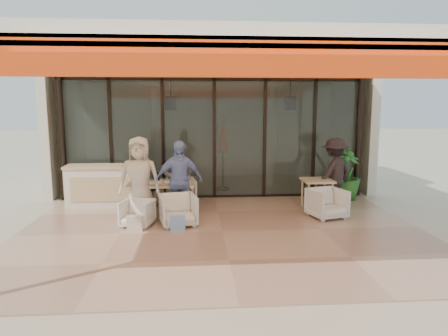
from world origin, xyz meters
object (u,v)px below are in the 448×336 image
object	(u,v)px
chair_far_right	(181,190)
diner_grey	(180,176)
diner_cream	(140,179)
diner_navy	(145,179)
chair_far_left	(148,192)
chair_near_left	(137,212)
standing_woman	(334,173)
host_counter	(105,185)
side_chair	(327,202)
chair_near_right	(178,209)
diner_periwinkle	(179,180)
potted_palm	(346,174)
side_table	(317,184)
dining_table	(161,185)

from	to	relation	value
chair_far_right	diner_grey	xyz separation A→B (m)	(0.00, -0.50, 0.44)
diner_cream	diner_navy	bearing A→B (deg)	94.98
chair_far_left	chair_near_left	bearing A→B (deg)	108.70
diner_navy	standing_woman	world-z (taller)	standing_woman
host_counter	side_chair	xyz separation A→B (m)	(5.14, -1.46, -0.16)
chair_near_right	diner_grey	distance (m)	1.47
diner_periwinkle	potted_palm	xyz separation A→B (m)	(4.33, 1.51, -0.16)
chair_near_left	side_table	size ratio (longest dim) A/B	0.83
diner_navy	diner_cream	world-z (taller)	diner_cream
host_counter	standing_woman	size ratio (longest dim) A/B	1.08
chair_near_right	diner_grey	bearing A→B (deg)	77.90
dining_table	chair_far_right	size ratio (longest dim) A/B	2.06
diner_periwinkle	diner_navy	bearing A→B (deg)	122.21
diner_grey	diner_cream	size ratio (longest dim) A/B	0.88
chair_near_right	standing_woman	size ratio (longest dim) A/B	0.43
standing_woman	chair_near_right	bearing A→B (deg)	-13.99
chair_near_right	standing_woman	distance (m)	4.04
host_counter	diner_navy	xyz separation A→B (m)	(1.04, -0.38, 0.23)
chair_near_left	side_table	world-z (taller)	side_table
side_table	side_chair	xyz separation A→B (m)	(0.00, -0.75, -0.27)
standing_woman	potted_palm	size ratio (longest dim) A/B	1.20
diner_periwinkle	standing_woman	bearing A→B (deg)	1.86
host_counter	diner_periwinkle	bearing A→B (deg)	-34.35
chair_near_left	chair_far_right	bearing A→B (deg)	80.57
dining_table	side_table	xyz separation A→B (m)	(3.69, 0.12, -0.05)
chair_near_right	side_table	bearing A→B (deg)	6.06
diner_cream	chair_near_right	bearing A→B (deg)	-25.78
chair_far_right	side_table	world-z (taller)	side_table
chair_far_left	chair_far_right	xyz separation A→B (m)	(0.84, 0.00, 0.04)
chair_near_left	potted_palm	distance (m)	5.56
host_counter	dining_table	world-z (taller)	host_counter
dining_table	chair_far_left	size ratio (longest dim) A/B	2.32
host_counter	diner_navy	bearing A→B (deg)	-20.25
host_counter	diner_grey	distance (m)	1.93
chair_near_right	diner_grey	world-z (taller)	diner_grey
side_table	standing_woman	size ratio (longest dim) A/B	0.44
chair_near_right	dining_table	bearing A→B (deg)	102.03
chair_far_left	potted_palm	xyz separation A→B (m)	(5.17, 0.11, 0.39)
chair_far_left	potted_palm	bearing A→B (deg)	-160.10
chair_near_left	side_chair	size ratio (longest dim) A/B	0.84
chair_near_right	diner_periwinkle	distance (m)	0.71
host_counter	chair_far_left	distance (m)	1.06
diner_navy	side_table	bearing A→B (deg)	-166.70
host_counter	side_table	size ratio (longest dim) A/B	2.48
dining_table	chair_far_left	distance (m)	1.09
side_chair	potted_palm	distance (m)	2.02
potted_palm	dining_table	bearing A→B (deg)	-167.53
chair_far_right	side_table	distance (m)	3.38
chair_near_right	diner_cream	size ratio (longest dim) A/B	0.40
dining_table	diner_grey	bearing A→B (deg)	46.01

